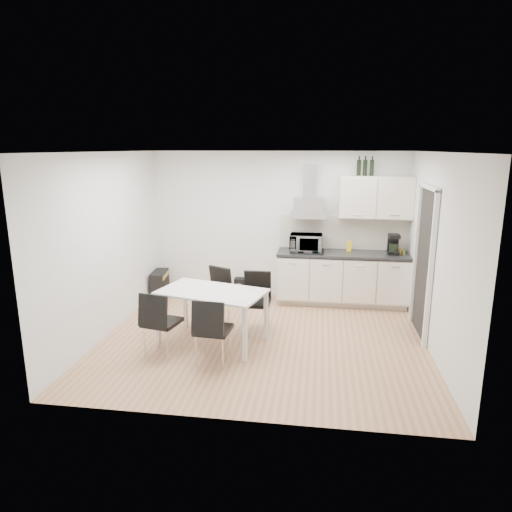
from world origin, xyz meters
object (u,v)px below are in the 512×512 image
(chair_near_left, at_px, (162,323))
(kitchenette, at_px, (345,257))
(chair_far_right, at_px, (256,303))
(floor_speaker, at_px, (240,287))
(chair_near_right, at_px, (213,330))
(guitar_amp, at_px, (160,284))
(dining_table, at_px, (212,296))
(chair_far_left, at_px, (213,297))

(chair_near_left, bearing_deg, kitchenette, 56.87)
(chair_far_right, bearing_deg, floor_speaker, -71.88)
(kitchenette, height_order, chair_far_right, kitchenette)
(chair_near_left, xyz_separation_m, chair_near_right, (0.72, -0.15, 0.00))
(chair_near_left, height_order, guitar_amp, chair_near_left)
(dining_table, height_order, chair_far_right, chair_far_right)
(dining_table, bearing_deg, kitchenette, 60.82)
(floor_speaker, bearing_deg, chair_far_right, -73.45)
(kitchenette, height_order, chair_near_left, kitchenette)
(chair_far_right, xyz_separation_m, chair_near_left, (-1.09, -0.94, 0.00))
(chair_far_left, xyz_separation_m, guitar_amp, (-1.28, 1.21, -0.20))
(chair_near_left, bearing_deg, guitar_amp, 122.86)
(chair_near_right, bearing_deg, kitchenette, 60.64)
(dining_table, height_order, floor_speaker, dining_table)
(kitchenette, distance_m, chair_near_left, 3.43)
(chair_far_left, distance_m, floor_speaker, 1.49)
(chair_far_right, bearing_deg, chair_near_right, 71.15)
(chair_far_left, distance_m, chair_far_right, 0.71)
(chair_far_right, distance_m, floor_speaker, 1.73)
(kitchenette, relative_size, floor_speaker, 7.65)
(floor_speaker, bearing_deg, guitar_amp, -171.59)
(guitar_amp, bearing_deg, kitchenette, -5.72)
(dining_table, xyz_separation_m, chair_near_left, (-0.55, -0.48, -0.23))
(chair_far_left, distance_m, chair_near_left, 1.18)
(chair_near_right, distance_m, guitar_amp, 2.94)
(chair_far_right, xyz_separation_m, floor_speaker, (-0.53, 1.62, -0.28))
(chair_far_left, relative_size, chair_near_left, 1.00)
(kitchenette, bearing_deg, dining_table, -134.23)
(dining_table, height_order, chair_near_left, chair_near_left)
(dining_table, relative_size, chair_far_right, 1.79)
(kitchenette, bearing_deg, chair_near_right, -123.74)
(dining_table, relative_size, guitar_amp, 2.69)
(guitar_amp, bearing_deg, chair_far_right, -42.10)
(kitchenette, distance_m, chair_near_right, 3.09)
(kitchenette, relative_size, guitar_amp, 4.30)
(chair_far_left, distance_m, chair_near_right, 1.30)
(chair_far_right, bearing_deg, dining_table, 40.57)
(kitchenette, height_order, chair_far_left, kitchenette)
(kitchenette, relative_size, chair_far_left, 2.86)
(dining_table, xyz_separation_m, floor_speaker, (0.01, 2.08, -0.51))
(chair_far_right, relative_size, guitar_amp, 1.50)
(dining_table, distance_m, chair_far_right, 0.75)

